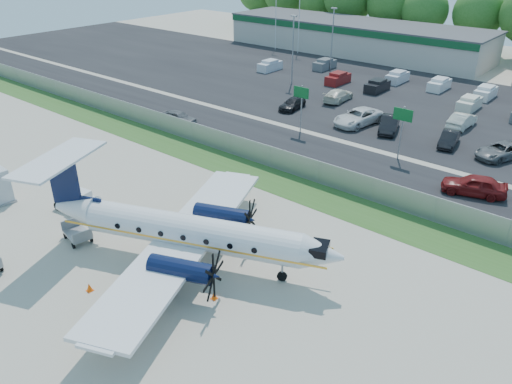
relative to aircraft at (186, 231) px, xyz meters
The scene contains 28 objects.
ground 2.49m from the aircraft, 95.11° to the left, with size 170.00×170.00×0.00m, color #B1A896.
grass_verge 13.01m from the aircraft, 90.32° to the left, with size 170.00×4.00×0.02m, color #2D561E.
access_road 19.94m from the aircraft, 90.21° to the left, with size 170.00×8.00×0.02m, color black.
parking_lot 40.87m from the aircraft, 90.10° to the left, with size 170.00×32.00×0.02m, color black.
perimeter_fence 14.86m from the aircraft, 90.28° to the left, with size 120.00×0.06×1.99m.
building_west 67.24m from the aircraft, 110.98° to the left, with size 46.40×12.40×5.24m.
sign_left 25.08m from the aircraft, 108.80° to the left, with size 1.80×0.26×5.00m.
sign_mid 23.92m from the aircraft, 82.96° to the left, with size 1.80×0.26×5.00m.
flagpole_west 66.48m from the aircraft, 122.82° to the left, with size 1.06×0.12×10.00m.
flagpole_east 63.92m from the aircraft, 119.05° to the left, with size 1.06×0.12×10.00m.
light_pole_nw 43.78m from the aircraft, 117.35° to the left, with size 0.90×0.35×9.09m.
light_pole_sw 52.85m from the aircraft, 112.36° to the left, with size 0.90×0.35×9.09m.
aircraft is the anchor object (origin of this frame).
pushback_tug 11.71m from the aircraft, behind, with size 2.99×2.38×1.49m.
baggage_cart_far 8.43m from the aircraft, 158.76° to the right, with size 2.46×1.77×1.17m.
cone_nose 4.54m from the aircraft, 22.31° to the right, with size 0.35×0.35×0.50m.
cone_port_wing 6.48m from the aircraft, 112.94° to the right, with size 0.37×0.37×0.52m.
cone_starboard_wing 5.52m from the aircraft, 80.29° to the left, with size 0.43×0.43×0.61m.
road_car_west 26.54m from the aircraft, 138.79° to the left, with size 1.72×4.29×1.46m, color #595B5E.
road_car_mid 23.65m from the aircraft, 62.94° to the left, with size 1.98×4.92×1.68m, color maroon.
parked_car_a 32.47m from the aircraft, 114.18° to the left, with size 1.81×4.45×1.29m, color black.
parked_car_b 30.16m from the aircraft, 98.82° to the left, with size 2.84×6.16×1.71m, color silver.
parked_car_c 30.08m from the aircraft, 91.97° to the left, with size 1.73×4.95×1.63m, color black.
parked_car_d 30.59m from the aircraft, 79.96° to the left, with size 1.49×4.29×1.41m, color black.
parked_car_e 31.79m from the aircraft, 71.23° to the left, with size 2.43×5.26×1.46m, color #595B5E.
parked_car_f 37.47m from the aircraft, 106.78° to the left, with size 2.12×5.21×1.51m, color beige.
parked_car_g 36.38m from the aircraft, 82.96° to the left, with size 1.68×4.81×1.58m, color beige.
far_parking_rows 45.86m from the aircraft, 90.09° to the left, with size 56.00×10.00×1.60m, color gray, non-canonical shape.
Camera 1 is at (19.97, -18.14, 18.52)m, focal length 35.00 mm.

